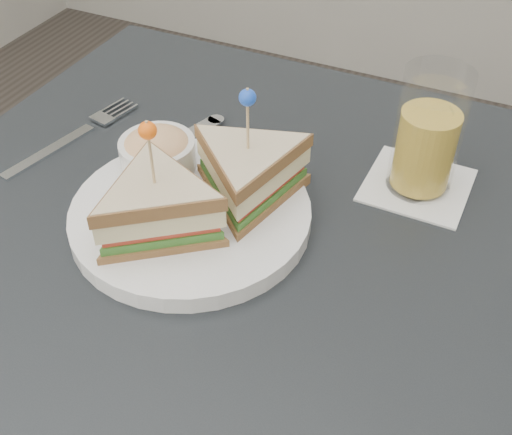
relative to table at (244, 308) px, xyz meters
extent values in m
cube|color=black|center=(0.00, 0.00, 0.06)|extent=(0.80, 0.80, 0.03)
cylinder|color=black|center=(-0.35, 0.35, -0.31)|extent=(0.04, 0.04, 0.72)
cylinder|color=white|center=(-0.07, 0.03, 0.08)|extent=(0.28, 0.28, 0.01)
cylinder|color=white|center=(-0.07, 0.03, 0.09)|extent=(0.28, 0.28, 0.00)
cylinder|color=tan|center=(-0.08, -0.02, 0.19)|extent=(0.00, 0.00, 0.08)
sphere|color=#F65E0F|center=(-0.08, -0.02, 0.22)|extent=(0.02, 0.02, 0.02)
cylinder|color=tan|center=(-0.03, 0.07, 0.19)|extent=(0.00, 0.00, 0.08)
sphere|color=blue|center=(-0.03, 0.07, 0.22)|extent=(0.02, 0.02, 0.02)
cylinder|color=white|center=(-0.14, 0.07, 0.11)|extent=(0.09, 0.09, 0.04)
ellipsoid|color=#E0B772|center=(-0.14, 0.07, 0.12)|extent=(0.08, 0.08, 0.03)
cube|color=silver|center=(-0.29, 0.06, 0.08)|extent=(0.04, 0.13, 0.00)
cube|color=silver|center=(-0.27, 0.15, 0.08)|extent=(0.03, 0.02, 0.00)
cube|color=white|center=(-0.18, 0.06, 0.08)|extent=(0.04, 0.10, 0.01)
cube|color=white|center=(-0.16, 0.15, 0.08)|extent=(0.05, 0.12, 0.00)
cylinder|color=white|center=(-0.14, 0.21, 0.08)|extent=(0.03, 0.03, 0.00)
cube|color=white|center=(0.13, 0.19, 0.08)|extent=(0.11, 0.11, 0.00)
cylinder|color=gold|center=(0.13, 0.19, 0.13)|extent=(0.06, 0.06, 0.09)
cylinder|color=white|center=(0.13, 0.19, 0.15)|extent=(0.07, 0.07, 0.14)
cube|color=white|center=(0.14, 0.19, 0.17)|extent=(0.02, 0.02, 0.02)
cube|color=white|center=(0.12, 0.18, 0.16)|extent=(0.02, 0.02, 0.02)
camera|label=1|loc=(0.20, -0.40, 0.53)|focal=45.00mm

